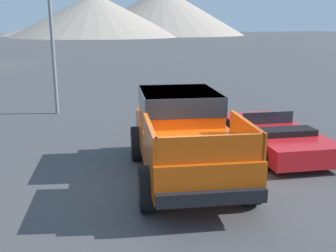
# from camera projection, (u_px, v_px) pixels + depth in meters

# --- Properties ---
(ground_plane) EXTENTS (320.00, 320.00, 0.00)m
(ground_plane) POSITION_uv_depth(u_px,v_px,m) (180.00, 186.00, 8.71)
(ground_plane) COLOR #424244
(orange_pickup_truck) EXTENTS (3.29, 5.39, 1.90)m
(orange_pickup_truck) POSITION_uv_depth(u_px,v_px,m) (183.00, 130.00, 9.19)
(orange_pickup_truck) COLOR #CC4C0C
(orange_pickup_truck) RESTS_ON ground_plane
(red_convertible_car) EXTENTS (2.72, 4.50, 1.02)m
(red_convertible_car) POSITION_uv_depth(u_px,v_px,m) (274.00, 136.00, 11.05)
(red_convertible_car) COLOR red
(red_convertible_car) RESTS_ON ground_plane
(distant_mountain_range) EXTENTS (80.20, 79.05, 15.79)m
(distant_mountain_range) POSITION_uv_depth(u_px,v_px,m) (126.00, 15.00, 129.79)
(distant_mountain_range) COLOR gray
(distant_mountain_range) RESTS_ON ground_plane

